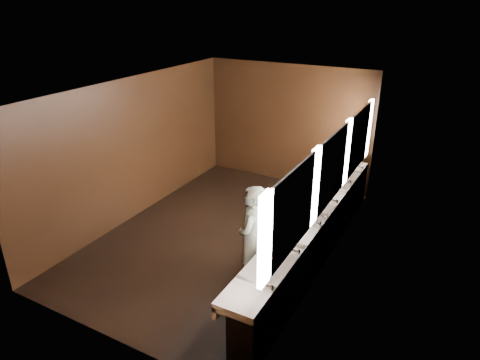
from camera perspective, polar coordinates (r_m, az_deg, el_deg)
name	(u,v)px	position (r m, az deg, el deg)	size (l,w,h in m)	color
floor	(223,235)	(8.21, -2.26, -7.31)	(6.00, 6.00, 0.00)	black
ceiling	(220,87)	(7.19, -2.62, 12.23)	(4.00, 6.00, 0.02)	#2D2D2B
wall_back	(287,125)	(10.14, 6.33, 7.32)	(4.00, 0.02, 2.80)	black
wall_front	(95,247)	(5.51, -18.76, -8.51)	(4.00, 0.02, 2.80)	black
wall_left	(135,149)	(8.72, -13.83, 4.07)	(0.02, 6.00, 2.80)	black
wall_right	(331,189)	(6.85, 12.10, -1.19)	(0.02, 6.00, 2.80)	black
sink_counter	(315,236)	(7.32, 9.95, -7.31)	(0.55, 5.40, 1.01)	black
mirror_band	(332,168)	(6.72, 12.19, 1.55)	(0.06, 5.03, 1.15)	white
person	(252,238)	(6.49, 1.55, -7.71)	(0.61, 0.40, 1.69)	#85B4C7
trash_bin	(266,289)	(6.37, 3.48, -14.30)	(0.39, 0.39, 0.61)	black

